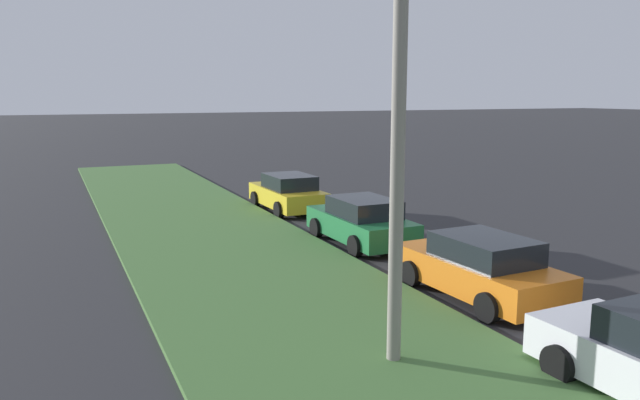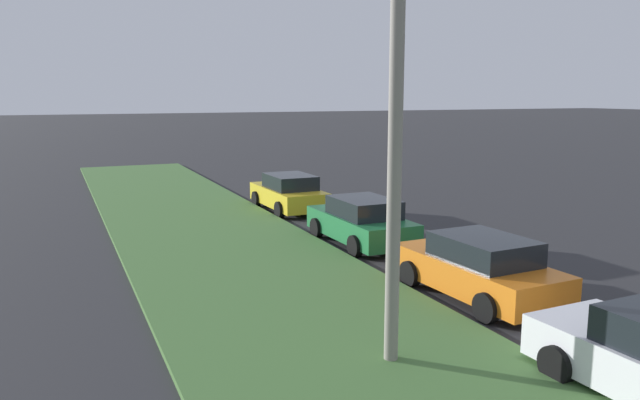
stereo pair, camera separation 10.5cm
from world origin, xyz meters
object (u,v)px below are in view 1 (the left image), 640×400
object	(u,v)px
parked_car_yellow	(288,193)
streetlight	(417,109)
parked_car_green	(361,221)
parked_car_orange	(480,268)

from	to	relation	value
parked_car_yellow	streetlight	size ratio (longest dim) A/B	0.58
parked_car_green	parked_car_yellow	xyz separation A→B (m)	(6.15, 0.09, 0.00)
parked_car_orange	streetlight	distance (m)	5.43
parked_car_green	streetlight	bearing A→B (deg)	157.24
parked_car_yellow	parked_car_orange	bearing A→B (deg)	179.64
parked_car_green	parked_car_orange	bearing A→B (deg)	179.85
parked_car_orange	parked_car_yellow	distance (m)	11.82
parked_car_orange	parked_car_yellow	xyz separation A→B (m)	(11.82, 0.16, 0.00)
streetlight	parked_car_orange	bearing A→B (deg)	-54.97
parked_car_orange	parked_car_green	world-z (taller)	same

